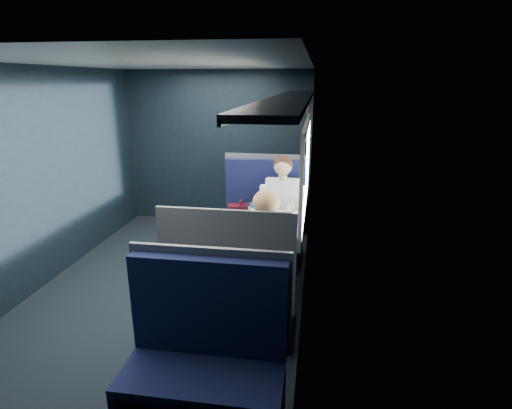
# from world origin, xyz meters

# --- Properties ---
(ground) EXTENTS (2.80, 4.20, 0.01)m
(ground) POSITION_xyz_m (0.00, 0.00, -0.01)
(ground) COLOR black
(room_shell) EXTENTS (3.00, 4.40, 2.40)m
(room_shell) POSITION_xyz_m (0.02, 0.00, 1.48)
(room_shell) COLOR black
(room_shell) RESTS_ON ground
(table) EXTENTS (0.62, 1.00, 0.74)m
(table) POSITION_xyz_m (1.03, 0.00, 0.66)
(table) COLOR #54565E
(table) RESTS_ON ground
(seat_bay_near) EXTENTS (1.04, 0.62, 1.26)m
(seat_bay_near) POSITION_xyz_m (0.84, 0.87, 0.42)
(seat_bay_near) COLOR black
(seat_bay_near) RESTS_ON ground
(seat_bay_far) EXTENTS (1.04, 0.62, 1.26)m
(seat_bay_far) POSITION_xyz_m (0.85, -0.87, 0.41)
(seat_bay_far) COLOR black
(seat_bay_far) RESTS_ON ground
(seat_row_front) EXTENTS (1.04, 0.51, 1.16)m
(seat_row_front) POSITION_xyz_m (0.85, 1.80, 0.41)
(seat_row_front) COLOR black
(seat_row_front) RESTS_ON ground
(seat_row_back) EXTENTS (1.04, 0.51, 1.16)m
(seat_row_back) POSITION_xyz_m (0.85, -1.80, 0.41)
(seat_row_back) COLOR black
(seat_row_back) RESTS_ON ground
(man) EXTENTS (0.53, 0.56, 1.32)m
(man) POSITION_xyz_m (1.10, 0.70, 0.72)
(man) COLOR black
(man) RESTS_ON ground
(woman) EXTENTS (0.53, 0.56, 1.32)m
(woman) POSITION_xyz_m (1.10, -0.71, 0.73)
(woman) COLOR black
(woman) RESTS_ON ground
(papers) EXTENTS (0.60, 0.80, 0.01)m
(papers) POSITION_xyz_m (1.00, 0.06, 0.74)
(papers) COLOR white
(papers) RESTS_ON table
(laptop) EXTENTS (0.28, 0.36, 0.25)m
(laptop) POSITION_xyz_m (1.21, 0.07, 0.81)
(laptop) COLOR silver
(laptop) RESTS_ON table
(bottle_small) EXTENTS (0.06, 0.06, 0.22)m
(bottle_small) POSITION_xyz_m (1.33, 0.37, 0.84)
(bottle_small) COLOR silver
(bottle_small) RESTS_ON table
(cup) EXTENTS (0.07, 0.07, 0.09)m
(cup) POSITION_xyz_m (1.33, 0.44, 0.78)
(cup) COLOR white
(cup) RESTS_ON table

